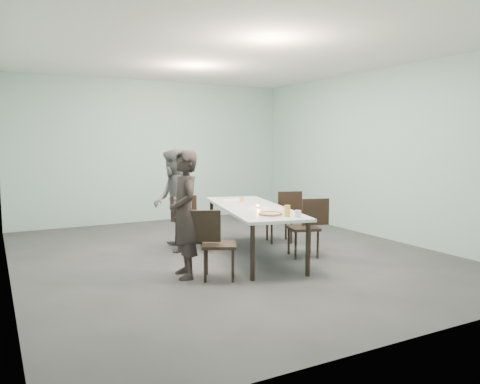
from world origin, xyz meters
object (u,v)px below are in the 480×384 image
chair_far_left (190,218)px  diner_far (174,200)px  chair_far_right (284,213)px  table (253,210)px  chair_near_left (213,239)px  pizza (270,214)px  chair_near_right (308,223)px  tealight (258,207)px  beer_glass (287,211)px  side_plate (266,210)px  amber_tumbler (242,199)px  water_tumbler (298,214)px  diner_near (185,214)px

chair_far_left → diner_far: (-0.25, 0.07, 0.31)m
chair_far_right → diner_far: diner_far is taller
table → chair_near_left: chair_near_left is taller
chair_far_left → pizza: size_ratio=2.56×
chair_far_left → chair_near_right: size_ratio=1.00×
diner_far → tealight: bearing=52.8°
beer_glass → tealight: (0.05, 0.84, -0.05)m
side_plate → beer_glass: bearing=-93.7°
chair_near_right → side_plate: chair_near_right is taller
chair_near_left → chair_near_right: same height
table → chair_far_left: bearing=129.0°
diner_far → beer_glass: diner_far is taller
amber_tumbler → chair_far_left: bearing=162.9°
chair_far_left → pizza: bearing=-71.3°
chair_near_left → water_tumbler: (1.05, -0.34, 0.29)m
tealight → chair_far_left: bearing=122.7°
chair_far_left → diner_far: size_ratio=0.54×
table → water_tumbler: 1.13m
table → tealight: bearing=-94.7°
chair_near_left → diner_near: size_ratio=0.54×
tealight → table: bearing=85.3°
table → beer_glass: (-0.07, -1.03, 0.13)m
diner_near → pizza: bearing=82.1°
side_plate → table: bearing=85.9°
chair_far_right → diner_near: bearing=45.4°
amber_tumbler → table: bearing=-102.2°
diner_near → side_plate: size_ratio=9.00×
beer_glass → water_tumbler: bearing=-43.8°
water_tumbler → amber_tumbler: size_ratio=1.12×
chair_near_right → amber_tumbler: 1.20m
beer_glass → diner_far: bearing=113.8°
diner_near → pizza: 1.13m
diner_far → tealight: diner_far is taller
pizza → side_plate: pizza is taller
chair_far_left → chair_far_right: size_ratio=1.00×
table → diner_near: (-1.31, -0.56, 0.12)m
chair_near_left → chair_near_right: size_ratio=1.00×
chair_far_right → diner_far: bearing=9.6°
chair_far_left → chair_near_right: same height
table → beer_glass: 1.04m
diner_far → amber_tumbler: diner_far is taller
beer_glass → chair_far_left: bearing=107.9°
table → chair_far_right: (0.96, 0.61, -0.19)m
table → amber_tumbler: amber_tumbler is taller
water_tumbler → side_plate: bearing=95.3°
diner_near → beer_glass: bearing=76.0°
chair_far_left → water_tumbler: bearing=-66.7°
chair_near_right → chair_far_left: bearing=-24.9°
pizza → tealight: (0.20, 0.66, 0.00)m
diner_far → beer_glass: 2.10m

